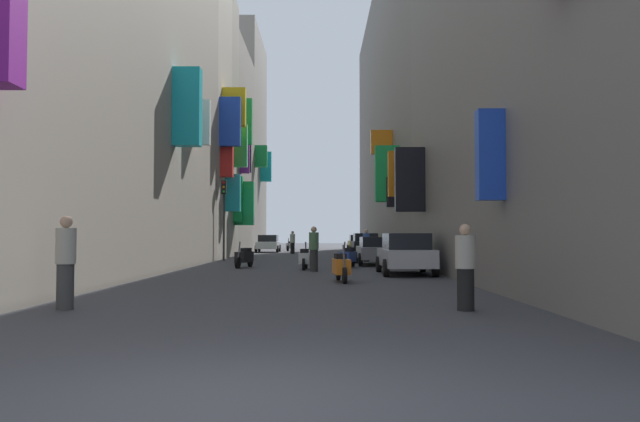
# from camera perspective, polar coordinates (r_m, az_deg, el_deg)

# --- Properties ---
(ground_plane) EXTENTS (140.00, 140.00, 0.00)m
(ground_plane) POSITION_cam_1_polar(r_m,az_deg,el_deg) (35.34, -1.12, -4.54)
(ground_plane) COLOR #38383D
(building_left_near) EXTENTS (7.06, 28.78, 17.12)m
(building_left_near) POSITION_cam_1_polar(r_m,az_deg,el_deg) (22.69, -23.56, 16.27)
(building_left_near) COLOR #9E9384
(building_left_near) RESTS_ON ground
(building_left_mid_a) EXTENTS (7.35, 5.36, 16.68)m
(building_left_mid_a) POSITION_cam_1_polar(r_m,az_deg,el_deg) (38.39, -13.14, 8.18)
(building_left_mid_a) COLOR #B2A899
(building_left_mid_a) RESTS_ON ground
(building_left_mid_b) EXTENTS (7.32, 3.37, 17.49)m
(building_left_mid_b) POSITION_cam_1_polar(r_m,az_deg,el_deg) (42.65, -11.78, 7.63)
(building_left_mid_b) COLOR #9E9384
(building_left_mid_b) RESTS_ON ground
(building_left_mid_c) EXTENTS (6.74, 10.19, 16.06)m
(building_left_mid_c) POSITION_cam_1_polar(r_m,az_deg,el_deg) (49.13, -10.21, 5.53)
(building_left_mid_c) COLOR gray
(building_left_mid_c) RESTS_ON ground
(building_left_far) EXTENTS (7.06, 12.31, 20.75)m
(building_left_far) POSITION_cam_1_polar(r_m,az_deg,el_deg) (60.45, -8.27, 6.30)
(building_left_far) COLOR gray
(building_left_far) RESTS_ON ground
(building_right_mid_a) EXTENTS (7.27, 5.81, 13.21)m
(building_right_mid_a) POSITION_cam_1_polar(r_m,az_deg,el_deg) (26.88, 15.91, 8.93)
(building_right_mid_a) COLOR slate
(building_right_mid_a) RESTS_ON ground
(building_right_mid_b) EXTENTS (7.28, 37.03, 20.76)m
(building_right_mid_b) POSITION_cam_1_polar(r_m,az_deg,el_deg) (48.17, 8.84, 8.50)
(building_right_mid_b) COLOR slate
(building_right_mid_b) RESTS_ON ground
(parked_car_black) EXTENTS (1.92, 4.37, 1.53)m
(parked_car_black) POSITION_cam_1_polar(r_m,az_deg,el_deg) (41.89, 4.31, -3.08)
(parked_car_black) COLOR black
(parked_car_black) RESTS_ON ground
(parked_car_grey) EXTENTS (1.97, 4.22, 1.32)m
(parked_car_grey) POSITION_cam_1_polar(r_m,az_deg,el_deg) (29.28, 5.45, -3.62)
(parked_car_grey) COLOR slate
(parked_car_grey) RESTS_ON ground
(parked_car_white) EXTENTS (1.89, 4.00, 1.41)m
(parked_car_white) POSITION_cam_1_polar(r_m,az_deg,el_deg) (50.55, -4.77, -3.00)
(parked_car_white) COLOR white
(parked_car_white) RESTS_ON ground
(parked_car_yellow) EXTENTS (1.86, 4.01, 1.43)m
(parked_car_yellow) POSITION_cam_1_polar(r_m,az_deg,el_deg) (50.18, 3.73, -3.00)
(parked_car_yellow) COLOR gold
(parked_car_yellow) RESTS_ON ground
(parked_car_silver) EXTENTS (1.87, 4.00, 1.48)m
(parked_car_silver) POSITION_cam_1_polar(r_m,az_deg,el_deg) (22.32, 8.05, -3.89)
(parked_car_silver) COLOR #B7B7BC
(parked_car_silver) RESTS_ON ground
(scooter_silver) EXTENTS (0.69, 1.82, 1.13)m
(scooter_silver) POSITION_cam_1_polar(r_m,az_deg,el_deg) (54.04, -2.72, -3.25)
(scooter_silver) COLOR #ADADB2
(scooter_silver) RESTS_ON ground
(scooter_white) EXTENTS (0.49, 1.86, 1.13)m
(scooter_white) POSITION_cam_1_polar(r_m,az_deg,el_deg) (25.30, -1.34, -4.41)
(scooter_white) COLOR silver
(scooter_white) RESTS_ON ground
(scooter_orange) EXTENTS (0.55, 1.94, 1.13)m
(scooter_orange) POSITION_cam_1_polar(r_m,az_deg,el_deg) (18.64, 2.07, -5.20)
(scooter_orange) COLOR orange
(scooter_orange) RESTS_ON ground
(scooter_black) EXTENTS (0.72, 1.93, 1.13)m
(scooter_black) POSITION_cam_1_polar(r_m,az_deg,el_deg) (26.88, -6.98, -4.27)
(scooter_black) COLOR black
(scooter_black) RESTS_ON ground
(scooter_blue) EXTENTS (0.81, 1.91, 1.13)m
(scooter_blue) POSITION_cam_1_polar(r_m,az_deg,el_deg) (26.83, 2.73, -4.29)
(scooter_blue) COLOR #2D4CAD
(scooter_blue) RESTS_ON ground
(pedestrian_crossing) EXTENTS (0.44, 0.44, 1.63)m
(pedestrian_crossing) POSITION_cam_1_polar(r_m,az_deg,el_deg) (11.90, 13.46, -5.14)
(pedestrian_crossing) COLOR black
(pedestrian_crossing) RESTS_ON ground
(pedestrian_near_left) EXTENTS (0.53, 0.53, 1.71)m
(pedestrian_near_left) POSITION_cam_1_polar(r_m,az_deg,el_deg) (45.93, -2.49, -2.94)
(pedestrian_near_left) COLOR black
(pedestrian_near_left) RESTS_ON ground
(pedestrian_near_right) EXTENTS (0.52, 0.52, 1.79)m
(pedestrian_near_right) POSITION_cam_1_polar(r_m,az_deg,el_deg) (12.72, -22.52, -4.44)
(pedestrian_near_right) COLOR #3C3C3C
(pedestrian_near_right) RESTS_ON ground
(pedestrian_mid_street) EXTENTS (0.54, 0.54, 1.73)m
(pedestrian_mid_street) POSITION_cam_1_polar(r_m,az_deg,el_deg) (32.68, 4.41, -3.21)
(pedestrian_mid_street) COLOR black
(pedestrian_mid_street) RESTS_ON ground
(pedestrian_far_away) EXTENTS (0.53, 0.53, 1.75)m
(pedestrian_far_away) POSITION_cam_1_polar(r_m,az_deg,el_deg) (23.79, -0.50, -3.56)
(pedestrian_far_away) COLOR #2C2C2C
(pedestrian_far_away) RESTS_ON ground
(traffic_light_near_corner) EXTENTS (0.26, 0.34, 4.43)m
(traffic_light_near_corner) POSITION_cam_1_polar(r_m,az_deg,el_deg) (34.31, -8.86, 0.44)
(traffic_light_near_corner) COLOR #2D2D2D
(traffic_light_near_corner) RESTS_ON ground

